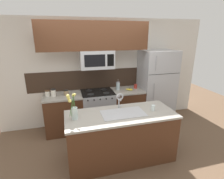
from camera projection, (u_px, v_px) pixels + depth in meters
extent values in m
plane|color=brown|center=(107.00, 147.00, 3.60)|extent=(10.00, 10.00, 0.00)
cube|color=silver|center=(106.00, 72.00, 4.45)|extent=(5.20, 0.10, 2.60)
cube|color=#332319|center=(95.00, 79.00, 4.37)|extent=(3.19, 0.01, 0.48)
cube|color=#4C2B19|center=(64.00, 114.00, 4.09)|extent=(0.84, 0.62, 0.88)
cube|color=#9E998E|center=(63.00, 96.00, 3.95)|extent=(0.87, 0.65, 0.03)
cube|color=#4C2B19|center=(127.00, 107.00, 4.48)|extent=(0.75, 0.62, 0.88)
cube|color=#9E998E|center=(127.00, 90.00, 4.34)|extent=(0.78, 0.65, 0.03)
cube|color=#A8AAAF|center=(98.00, 110.00, 4.29)|extent=(0.76, 0.62, 0.91)
cube|color=black|center=(97.00, 92.00, 4.15)|extent=(0.76, 0.62, 0.01)
cylinder|color=black|center=(91.00, 94.00, 3.97)|extent=(0.15, 0.15, 0.01)
cylinder|color=black|center=(106.00, 93.00, 4.07)|extent=(0.15, 0.15, 0.01)
cylinder|color=black|center=(89.00, 91.00, 4.22)|extent=(0.15, 0.15, 0.01)
cylinder|color=black|center=(104.00, 89.00, 4.32)|extent=(0.15, 0.15, 0.01)
cylinder|color=black|center=(88.00, 101.00, 3.80)|extent=(0.03, 0.02, 0.03)
cylinder|color=black|center=(94.00, 100.00, 3.84)|extent=(0.03, 0.02, 0.03)
cylinder|color=black|center=(100.00, 99.00, 3.87)|extent=(0.03, 0.02, 0.03)
cylinder|color=black|center=(106.00, 99.00, 3.90)|extent=(0.03, 0.02, 0.03)
cylinder|color=black|center=(112.00, 98.00, 3.94)|extent=(0.03, 0.02, 0.03)
cube|color=#A8AAAF|center=(97.00, 59.00, 3.89)|extent=(0.74, 0.40, 0.40)
cube|color=black|center=(95.00, 61.00, 3.69)|extent=(0.45, 0.00, 0.26)
cube|color=black|center=(111.00, 60.00, 3.77)|extent=(0.15, 0.00, 0.26)
cube|color=#4C2B19|center=(94.00, 36.00, 3.70)|extent=(2.35, 0.34, 0.60)
cube|color=#A8AAAF|center=(156.00, 86.00, 4.55)|extent=(0.85, 0.72, 1.86)
cube|color=black|center=(165.00, 74.00, 4.09)|extent=(0.81, 0.00, 0.01)
cylinder|color=#99999E|center=(156.00, 64.00, 3.94)|extent=(0.01, 0.01, 0.33)
cylinder|color=#99999E|center=(154.00, 97.00, 4.19)|extent=(0.01, 0.01, 0.71)
cylinder|color=silver|center=(47.00, 94.00, 3.88)|extent=(0.10, 0.10, 0.12)
cylinder|color=#4C331E|center=(47.00, 91.00, 3.86)|extent=(0.10, 0.10, 0.01)
cylinder|color=silver|center=(53.00, 93.00, 3.86)|extent=(0.11, 0.11, 0.15)
cylinder|color=black|center=(53.00, 89.00, 3.83)|extent=(0.10, 0.10, 0.02)
cylinder|color=#997F5B|center=(66.00, 93.00, 3.94)|extent=(0.11, 0.11, 0.11)
cylinder|color=black|center=(66.00, 90.00, 3.92)|extent=(0.11, 0.11, 0.01)
ellipsoid|color=yellow|center=(129.00, 90.00, 4.28)|extent=(0.17, 0.11, 0.05)
ellipsoid|color=yellow|center=(129.00, 89.00, 4.29)|extent=(0.18, 0.06, 0.07)
ellipsoid|color=yellow|center=(130.00, 90.00, 4.28)|extent=(0.18, 0.07, 0.07)
ellipsoid|color=yellow|center=(130.00, 89.00, 4.30)|extent=(0.17, 0.11, 0.05)
cylinder|color=brown|center=(130.00, 88.00, 4.28)|extent=(0.02, 0.02, 0.03)
cylinder|color=silver|center=(118.00, 86.00, 4.31)|extent=(0.09, 0.09, 0.18)
cylinder|color=#A3A3AA|center=(118.00, 82.00, 4.28)|extent=(0.08, 0.08, 0.02)
cylinder|color=#A3A3AA|center=(118.00, 81.00, 4.27)|extent=(0.01, 0.01, 0.05)
sphere|color=#A3A3AA|center=(118.00, 80.00, 4.26)|extent=(0.02, 0.02, 0.02)
cylinder|color=#B22D23|center=(135.00, 86.00, 4.43)|extent=(0.08, 0.08, 0.11)
cube|color=#4C2B19|center=(121.00, 137.00, 3.19)|extent=(1.90, 0.77, 0.88)
cube|color=#9E998E|center=(121.00, 115.00, 3.05)|extent=(1.93, 0.80, 0.03)
cube|color=#ADAFB5|center=(123.00, 113.00, 3.06)|extent=(0.76, 0.42, 0.01)
cube|color=#ADAFB5|center=(114.00, 118.00, 3.04)|extent=(0.30, 0.32, 0.15)
cube|color=#ADAFB5|center=(132.00, 116.00, 3.12)|extent=(0.30, 0.32, 0.15)
cylinder|color=#B7BABF|center=(119.00, 107.00, 3.29)|extent=(0.04, 0.04, 0.02)
cylinder|color=#B7BABF|center=(119.00, 101.00, 3.25)|extent=(0.02, 0.02, 0.22)
torus|color=#B7BABF|center=(120.00, 97.00, 3.16)|extent=(0.13, 0.02, 0.13)
cylinder|color=#B7BABF|center=(121.00, 99.00, 3.12)|extent=(0.02, 0.02, 0.06)
cube|color=#B7BABF|center=(121.00, 106.00, 3.29)|extent=(0.07, 0.01, 0.01)
cylinder|color=silver|center=(153.00, 108.00, 3.15)|extent=(0.07, 0.07, 0.11)
cylinder|color=silver|center=(75.00, 113.00, 2.83)|extent=(0.10, 0.10, 0.20)
cylinder|color=silver|center=(75.00, 117.00, 2.85)|extent=(0.09, 0.09, 0.06)
cylinder|color=#386B2D|center=(75.00, 105.00, 2.78)|extent=(0.03, 0.01, 0.37)
sphere|color=#EFE066|center=(75.00, 94.00, 2.73)|extent=(0.04, 0.04, 0.04)
cylinder|color=#386B2D|center=(72.00, 107.00, 2.78)|extent=(0.08, 0.01, 0.30)
sphere|color=#EFE066|center=(68.00, 98.00, 2.72)|extent=(0.05, 0.05, 0.05)
cylinder|color=#386B2D|center=(74.00, 106.00, 2.81)|extent=(0.01, 0.05, 0.33)
sphere|color=#EFE066|center=(73.00, 95.00, 2.78)|extent=(0.05, 0.05, 0.05)
cylinder|color=#386B2D|center=(72.00, 108.00, 2.78)|extent=(0.07, 0.04, 0.27)
sphere|color=#EFE066|center=(70.00, 101.00, 2.71)|extent=(0.05, 0.05, 0.05)
cylinder|color=#386B2D|center=(71.00, 106.00, 2.75)|extent=(0.09, 0.05, 0.35)
sphere|color=#EFE066|center=(68.00, 96.00, 2.67)|extent=(0.05, 0.05, 0.05)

